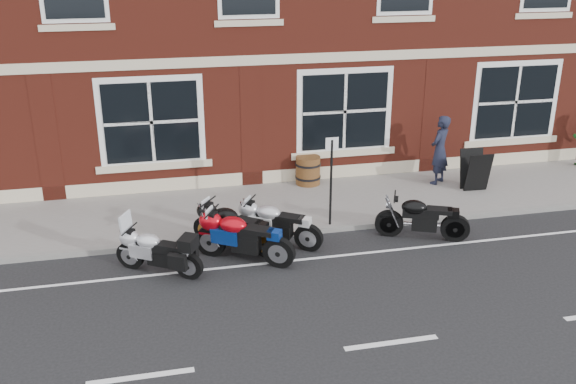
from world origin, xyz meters
name	(u,v)px	position (x,y,z in m)	size (l,w,h in m)	color
ground	(338,261)	(0.00, 0.00, 0.00)	(80.00, 80.00, 0.00)	black
sidewalk	(303,204)	(0.00, 3.00, 0.06)	(30.00, 3.00, 0.12)	slate
kerb	(320,230)	(0.00, 1.42, 0.06)	(30.00, 0.16, 0.12)	slate
moto_touring_silver	(157,249)	(-3.62, 0.30, 0.50)	(1.65, 1.10, 1.24)	black
moto_sport_red	(242,235)	(-1.90, 0.44, 0.56)	(1.91, 1.30, 0.98)	black
moto_sport_black	(235,226)	(-1.98, 0.99, 0.54)	(1.68, 1.47, 0.95)	black
moto_sport_silver	(277,222)	(-1.07, 1.02, 0.53)	(1.74, 1.26, 0.91)	black
moto_naked_black	(421,216)	(2.07, 0.65, 0.53)	(1.93, 0.94, 0.92)	black
pedestrian_left	(440,150)	(3.84, 3.55, 1.04)	(0.67, 0.44, 1.84)	black
a_board_sign	(475,170)	(4.54, 2.87, 0.64)	(0.63, 0.42, 1.05)	black
barrel_planter	(308,170)	(0.45, 4.24, 0.50)	(0.68, 0.68, 0.75)	#463012
parking_sign	(331,175)	(0.28, 1.55, 1.31)	(0.29, 0.05, 2.05)	black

